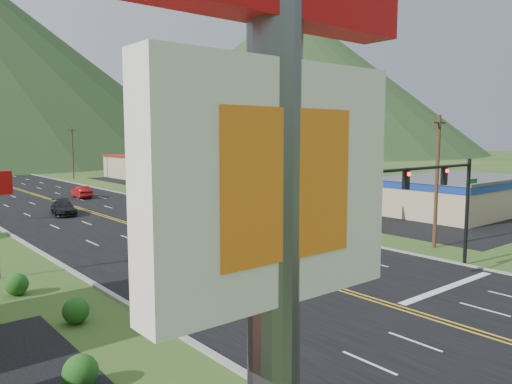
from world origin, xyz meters
TOP-DOWN VIEW (x-y plane):
  - pylon_sign at (-17.00, 2.00)m, footprint 4.32×0.60m
  - traffic_signal at (6.48, 14.00)m, footprint 13.10×0.43m
  - building_east_near at (30.00, 25.00)m, footprint 15.40×10.40m
  - building_east_mid at (32.00, 55.00)m, footprint 14.40×11.40m
  - building_east_far at (28.00, 90.00)m, footprint 16.40×12.40m
  - pole_sign_east_a at (13.00, 28.00)m, footprint 2.00×0.18m
  - pole_sign_east_b at (13.00, 60.00)m, footprint 2.00×0.18m
  - tree_east_a at (22.00, 40.00)m, footprint 3.84×3.84m
  - tree_east_b at (26.00, 78.00)m, footprint 3.84×3.84m
  - utility_pole_a at (13.50, 18.00)m, footprint 1.60×0.28m
  - utility_pole_b at (13.50, 55.00)m, footprint 1.60×0.28m
  - utility_pole_c at (13.50, 95.00)m, footprint 1.60×0.28m
  - utility_pole_d at (13.50, 135.00)m, footprint 1.60×0.28m
  - mountain_ne at (147.84, 176.19)m, footprint 180.00×180.00m
  - car_dark_mid at (-2.98, 51.55)m, footprint 2.93×5.45m
  - car_red_far at (3.81, 64.66)m, footprint 2.08×4.93m

SIDE VIEW (x-z plane):
  - car_dark_mid at x=-2.98m, z-range 0.00..1.50m
  - car_red_far at x=3.81m, z-range 0.00..1.58m
  - building_east_mid at x=32.00m, z-range 0.01..4.31m
  - building_east_far at x=28.00m, z-range 0.01..4.51m
  - building_east_near at x=30.00m, z-range 0.22..4.32m
  - tree_east_a at x=22.00m, z-range 0.98..6.80m
  - tree_east_b at x=26.00m, z-range 0.98..6.80m
  - pole_sign_east_a at x=13.00m, z-range 1.85..8.25m
  - pole_sign_east_b at x=13.00m, z-range 1.85..8.25m
  - utility_pole_a at x=13.50m, z-range 0.13..10.13m
  - utility_pole_b at x=13.50m, z-range 0.13..10.13m
  - utility_pole_c at x=13.50m, z-range 0.13..10.13m
  - utility_pole_d at x=13.50m, z-range 0.13..10.13m
  - traffic_signal at x=6.48m, z-range 1.83..8.83m
  - pylon_sign at x=-17.00m, z-range 2.30..16.30m
  - mountain_ne at x=147.84m, z-range 0.00..70.00m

